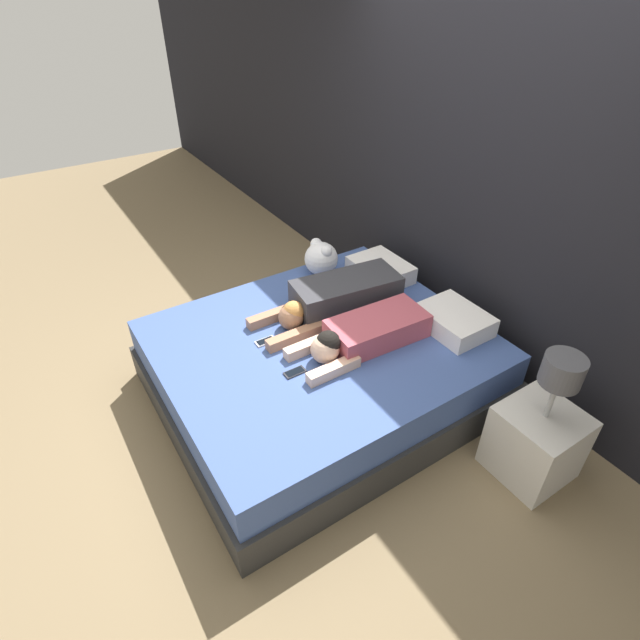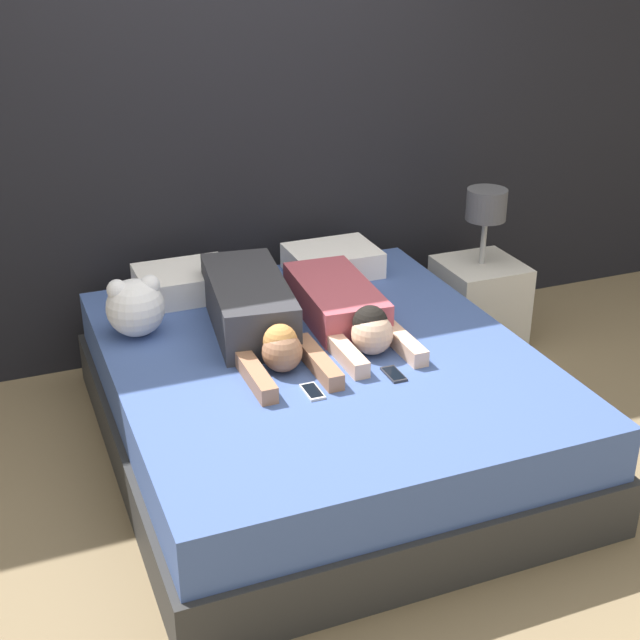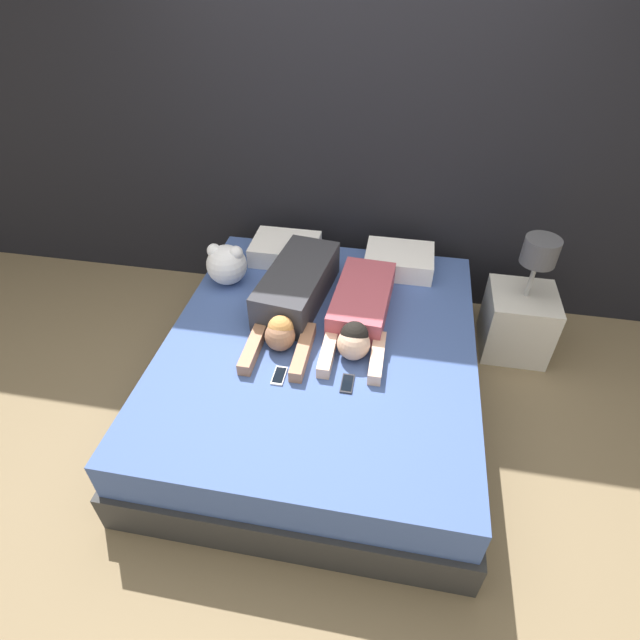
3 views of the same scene
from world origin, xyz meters
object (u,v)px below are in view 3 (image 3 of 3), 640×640
at_px(bed, 320,370).
at_px(cell_phone_left, 279,376).
at_px(plush_toy, 227,264).
at_px(cell_phone_right, 347,383).
at_px(nightstand, 519,316).
at_px(person_left, 295,293).
at_px(person_right, 360,311).
at_px(pillow_head_right, 399,260).
at_px(pillow_head_left, 285,249).

xyz_separation_m(bed, cell_phone_left, (-0.16, -0.32, 0.25)).
distance_m(bed, plush_toy, 0.92).
xyz_separation_m(cell_phone_right, nightstand, (1.03, 1.01, -0.22)).
distance_m(person_left, cell_phone_right, 0.72).
bearing_deg(plush_toy, cell_phone_right, -40.66).
bearing_deg(person_right, cell_phone_left, -124.93).
xyz_separation_m(pillow_head_right, person_left, (-0.60, -0.54, 0.04)).
distance_m(person_left, plush_toy, 0.53).
relative_size(cell_phone_left, nightstand, 0.15).
xyz_separation_m(bed, nightstand, (1.23, 0.70, 0.04)).
relative_size(bed, nightstand, 2.40).
distance_m(pillow_head_right, person_left, 0.81).
distance_m(person_right, cell_phone_left, 0.64).
height_order(bed, cell_phone_left, cell_phone_left).
bearing_deg(person_left, plush_toy, 159.02).
distance_m(cell_phone_left, cell_phone_right, 0.36).
relative_size(bed, pillow_head_left, 4.65).
relative_size(pillow_head_left, person_right, 0.48).
bearing_deg(bed, plush_toy, 146.55).
relative_size(pillow_head_left, cell_phone_left, 3.40).
xyz_separation_m(cell_phone_left, plush_toy, (-0.54, 0.78, 0.13)).
bearing_deg(pillow_head_left, pillow_head_right, 0.00).
xyz_separation_m(pillow_head_left, cell_phone_left, (0.23, -1.13, -0.06)).
relative_size(bed, plush_toy, 7.65).
bearing_deg(pillow_head_left, bed, -64.07).
xyz_separation_m(person_left, cell_phone_left, (0.05, -0.59, -0.10)).
distance_m(bed, pillow_head_right, 0.96).
distance_m(pillow_head_left, cell_phone_right, 1.28).
distance_m(person_right, nightstand, 1.18).
bearing_deg(bed, pillow_head_right, 64.07).
bearing_deg(bed, pillow_head_left, 115.93).
xyz_separation_m(person_left, plush_toy, (-0.49, 0.19, 0.03)).
bearing_deg(cell_phone_left, nightstand, 36.29).
bearing_deg(pillow_head_right, pillow_head_left, 180.00).
distance_m(pillow_head_right, plush_toy, 1.15).
relative_size(bed, cell_phone_right, 15.78).
relative_size(bed, person_right, 2.22).
xyz_separation_m(person_right, plush_toy, (-0.90, 0.26, 0.05)).
height_order(pillow_head_left, cell_phone_right, pillow_head_left).
relative_size(person_left, cell_phone_left, 8.27).
height_order(pillow_head_left, plush_toy, plush_toy).
bearing_deg(pillow_head_left, person_right, -45.77).
distance_m(bed, pillow_head_left, 0.96).
bearing_deg(plush_toy, nightstand, 7.13).
bearing_deg(person_right, bed, -135.48).
distance_m(pillow_head_left, plush_toy, 0.47).
bearing_deg(bed, cell_phone_right, -57.09).
bearing_deg(person_right, pillow_head_right, 72.56).
xyz_separation_m(bed, person_right, (0.20, 0.20, 0.33)).
height_order(bed, plush_toy, plush_toy).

